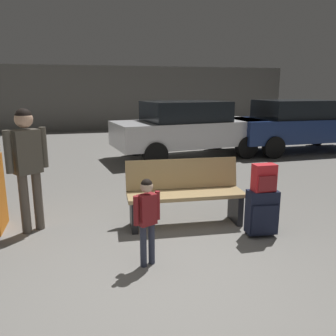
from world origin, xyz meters
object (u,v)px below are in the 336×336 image
(backpack_bright, at_px, (264,178))
(parked_car_near, at_px, (189,128))
(bench, at_px, (185,193))
(adult, at_px, (27,157))
(child, at_px, (147,213))
(parked_car_side, at_px, (298,124))
(suitcase, at_px, (262,212))

(backpack_bright, distance_m, parked_car_near, 5.24)
(bench, bearing_deg, adult, 172.96)
(backpack_bright, bearing_deg, child, -166.89)
(backpack_bright, height_order, parked_car_near, parked_car_near)
(parked_car_near, relative_size, parked_car_side, 1.04)
(suitcase, distance_m, adult, 3.07)
(backpack_bright, xyz_separation_m, adult, (-2.85, 0.92, 0.23))
(parked_car_near, distance_m, parked_car_side, 3.40)
(parked_car_near, bearing_deg, adult, -129.63)
(bench, xyz_separation_m, adult, (-2.03, 0.25, 0.56))
(suitcase, bearing_deg, child, -166.87)
(suitcase, relative_size, parked_car_side, 0.15)
(child, relative_size, parked_car_near, 0.22)
(suitcase, xyz_separation_m, adult, (-2.85, 0.92, 0.68))
(bench, bearing_deg, suitcase, -39.04)
(bench, xyz_separation_m, suitcase, (0.82, -0.66, -0.12))
(backpack_bright, height_order, child, child)
(adult, relative_size, parked_car_near, 0.38)
(bench, relative_size, parked_car_side, 0.40)
(adult, bearing_deg, parked_car_side, 31.88)
(child, bearing_deg, parked_car_side, 44.71)
(bench, xyz_separation_m, backpack_bright, (0.82, -0.67, 0.33))
(backpack_bright, bearing_deg, parked_car_side, 51.96)
(bench, distance_m, adult, 2.12)
(bench, height_order, backpack_bright, backpack_bright)
(bench, relative_size, adult, 1.01)
(backpack_bright, distance_m, parked_car_side, 6.65)
(bench, height_order, child, child)
(adult, xyz_separation_m, parked_car_side, (6.95, 4.32, -0.19))
(bench, distance_m, backpack_bright, 1.11)
(bench, relative_size, parked_car_near, 0.38)
(backpack_bright, distance_m, child, 1.61)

